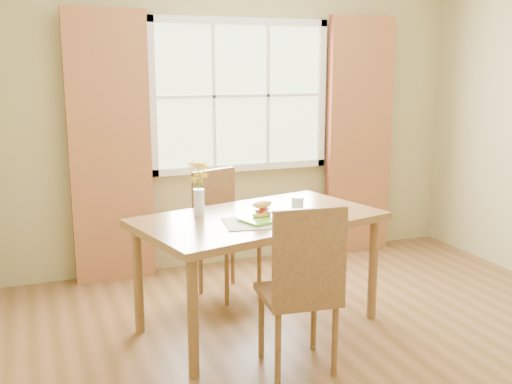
{
  "coord_description": "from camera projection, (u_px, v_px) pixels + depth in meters",
  "views": [
    {
      "loc": [
        -1.78,
        -3.1,
        1.76
      ],
      "look_at": [
        -0.4,
        0.45,
        0.95
      ],
      "focal_mm": 42.0,
      "sensor_mm": 36.0,
      "label": 1
    }
  ],
  "objects": [
    {
      "name": "room",
      "position": [
        347.0,
        136.0,
        3.54
      ],
      "size": [
        4.24,
        3.84,
        2.74
      ],
      "color": "brown",
      "rests_on": "ground"
    },
    {
      "name": "curtain_left",
      "position": [
        110.0,
        149.0,
        4.81
      ],
      "size": [
        0.65,
        0.08,
        2.2
      ],
      "primitive_type": "cube",
      "color": "maroon",
      "rests_on": "room"
    },
    {
      "name": "water_glass",
      "position": [
        298.0,
        206.0,
        4.0
      ],
      "size": [
        0.08,
        0.08,
        0.12
      ],
      "color": "silver",
      "rests_on": "dining_table"
    },
    {
      "name": "dining_table",
      "position": [
        259.0,
        227.0,
        4.01
      ],
      "size": [
        1.77,
        1.26,
        0.78
      ],
      "rotation": [
        0.0,
        0.0,
        0.25
      ],
      "color": "brown",
      "rests_on": "room"
    },
    {
      "name": "chair_near",
      "position": [
        303.0,
        283.0,
        3.39
      ],
      "size": [
        0.46,
        0.46,
        1.01
      ],
      "rotation": [
        0.0,
        0.0,
        -0.1
      ],
      "color": "brown",
      "rests_on": "room"
    },
    {
      "name": "chair_far",
      "position": [
        223.0,
        226.0,
        4.67
      ],
      "size": [
        0.52,
        0.52,
        0.97
      ],
      "rotation": [
        0.0,
        0.0,
        0.36
      ],
      "color": "brown",
      "rests_on": "room"
    },
    {
      "name": "croissant_sandwich",
      "position": [
        262.0,
        209.0,
        3.87
      ],
      "size": [
        0.18,
        0.16,
        0.11
      ],
      "rotation": [
        0.0,
        0.0,
        0.46
      ],
      "color": "#E4AE4D",
      "rests_on": "plate"
    },
    {
      "name": "plate",
      "position": [
        259.0,
        220.0,
        3.82
      ],
      "size": [
        0.28,
        0.28,
        0.01
      ],
      "primitive_type": "cube",
      "rotation": [
        0.0,
        0.0,
        0.3
      ],
      "color": "#7DDA36",
      "rests_on": "placemat"
    },
    {
      "name": "window",
      "position": [
        241.0,
        96.0,
        5.22
      ],
      "size": [
        1.62,
        0.06,
        1.32
      ],
      "color": "#B8D3A0",
      "rests_on": "room"
    },
    {
      "name": "curtain_right",
      "position": [
        359.0,
        137.0,
        5.62
      ],
      "size": [
        0.65,
        0.08,
        2.2
      ],
      "primitive_type": "cube",
      "color": "maroon",
      "rests_on": "room"
    },
    {
      "name": "flower_vase",
      "position": [
        199.0,
        183.0,
        3.95
      ],
      "size": [
        0.15,
        0.15,
        0.37
      ],
      "color": "silver",
      "rests_on": "dining_table"
    },
    {
      "name": "placemat",
      "position": [
        260.0,
        222.0,
        3.81
      ],
      "size": [
        0.49,
        0.39,
        0.01
      ],
      "primitive_type": "cube",
      "rotation": [
        0.0,
        0.0,
        -0.15
      ],
      "color": "beige",
      "rests_on": "dining_table"
    }
  ]
}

